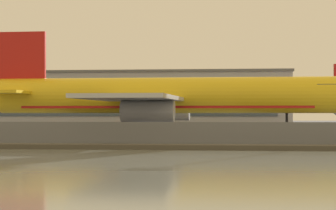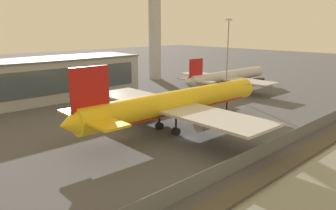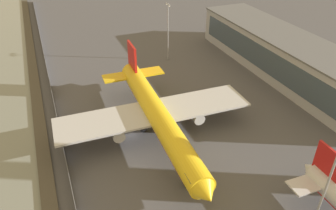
# 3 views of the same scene
# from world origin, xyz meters

# --- Properties ---
(ground_plane) EXTENTS (500.00, 500.00, 0.00)m
(ground_plane) POSITION_xyz_m (0.00, 0.00, 0.00)
(ground_plane) COLOR #4C4C51
(shoreline_seawall) EXTENTS (320.00, 3.00, 0.50)m
(shoreline_seawall) POSITION_xyz_m (0.00, -20.50, 0.25)
(shoreline_seawall) COLOR #474238
(shoreline_seawall) RESTS_ON ground
(perimeter_fence) EXTENTS (280.00, 0.10, 2.77)m
(perimeter_fence) POSITION_xyz_m (0.00, -16.00, 1.39)
(perimeter_fence) COLOR slate
(perimeter_fence) RESTS_ON ground
(cargo_jet_yellow) EXTENTS (55.92, 47.88, 16.06)m
(cargo_jet_yellow) POSITION_xyz_m (2.41, 6.29, 6.13)
(cargo_jet_yellow) COLOR yellow
(cargo_jet_yellow) RESTS_ON ground
(passenger_jet_silver) EXTENTS (44.79, 38.50, 12.42)m
(passenger_jet_silver) POSITION_xyz_m (50.21, 27.60, 4.74)
(passenger_jet_silver) COLOR silver
(passenger_jet_silver) RESTS_ON ground
(baggage_tug) EXTENTS (3.54, 3.14, 1.80)m
(baggage_tug) POSITION_xyz_m (-3.23, 26.02, 0.81)
(baggage_tug) COLOR white
(baggage_tug) RESTS_ON ground
(ops_van) EXTENTS (5.21, 2.13, 2.48)m
(ops_van) POSITION_xyz_m (69.03, 25.69, 1.28)
(ops_van) COLOR #1E2328
(ops_van) RESTS_ON ground
(control_tower) EXTENTS (10.55, 10.55, 49.14)m
(control_tower) POSITION_xyz_m (47.56, 64.51, 27.64)
(control_tower) COLOR #ADADB2
(control_tower) RESTS_ON ground
(terminal_building) EXTENTS (77.91, 17.80, 12.96)m
(terminal_building) POSITION_xyz_m (-13.61, 56.74, 6.49)
(terminal_building) COLOR #9EA3AD
(terminal_building) RESTS_ON ground
(apron_light_mast_apron_east) EXTENTS (3.20, 0.40, 25.11)m
(apron_light_mast_apron_east) POSITION_xyz_m (39.75, 20.24, 13.87)
(apron_light_mast_apron_east) COLOR #93969B
(apron_light_mast_apron_east) RESTS_ON ground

